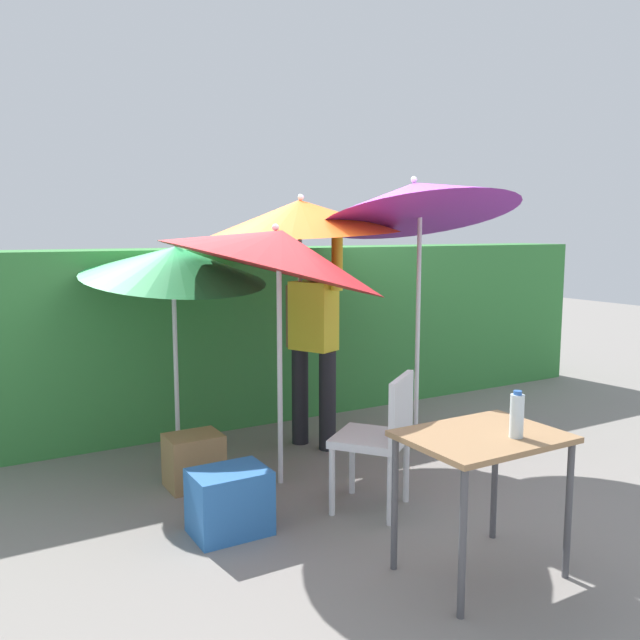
{
  "coord_description": "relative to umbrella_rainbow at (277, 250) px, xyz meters",
  "views": [
    {
      "loc": [
        -2.55,
        -4.09,
        1.79
      ],
      "look_at": [
        0.0,
        0.3,
        1.1
      ],
      "focal_mm": 36.97,
      "sensor_mm": 36.0,
      "label": 1
    }
  ],
  "objects": [
    {
      "name": "ground_plane",
      "position": [
        0.52,
        0.01,
        -1.66
      ],
      "size": [
        24.0,
        24.0,
        0.0
      ],
      "primitive_type": "plane",
      "color": "gray"
    },
    {
      "name": "hedge_row",
      "position": [
        0.52,
        1.66,
        -0.84
      ],
      "size": [
        8.0,
        0.7,
        1.63
      ],
      "primitive_type": "cube",
      "color": "#38843D",
      "rests_on": "ground_plane"
    },
    {
      "name": "umbrella_rainbow",
      "position": [
        0.0,
        0.0,
        0.0
      ],
      "size": [
        1.63,
        1.6,
        2.03
      ],
      "color": "silver",
      "rests_on": "ground_plane"
    },
    {
      "name": "umbrella_orange",
      "position": [
        1.26,
        0.07,
        0.37
      ],
      "size": [
        1.57,
        1.59,
        2.36
      ],
      "color": "silver",
      "rests_on": "ground_plane"
    },
    {
      "name": "umbrella_yellow",
      "position": [
        -0.44,
        0.9,
        -0.11
      ],
      "size": [
        1.44,
        1.45,
        1.78
      ],
      "color": "silver",
      "rests_on": "ground_plane"
    },
    {
      "name": "umbrella_navy",
      "position": [
        0.53,
        0.64,
        0.24
      ],
      "size": [
        1.62,
        1.61,
        2.08
      ],
      "color": "silver",
      "rests_on": "ground_plane"
    },
    {
      "name": "person_vendor",
      "position": [
        0.6,
        0.55,
        -0.72
      ],
      "size": [
        0.35,
        0.54,
        1.88
      ],
      "color": "black",
      "rests_on": "ground_plane"
    },
    {
      "name": "chair_plastic",
      "position": [
        0.34,
        -0.77,
        -1.14
      ],
      "size": [
        0.62,
        0.62,
        0.89
      ],
      "color": "silver",
      "rests_on": "ground_plane"
    },
    {
      "name": "cooler_box",
      "position": [
        -0.62,
        -0.59,
        -1.46
      ],
      "size": [
        0.45,
        0.34,
        0.39
      ],
      "primitive_type": "cube",
      "color": "#2D6BB7",
      "rests_on": "ground_plane"
    },
    {
      "name": "crate_cardboard",
      "position": [
        -0.56,
        0.21,
        -1.47
      ],
      "size": [
        0.38,
        0.3,
        0.37
      ],
      "primitive_type": "cube",
      "color": "#9E7A4C",
      "rests_on": "ground_plane"
    },
    {
      "name": "folding_table",
      "position": [
        0.33,
        -1.68,
        -0.99
      ],
      "size": [
        0.8,
        0.6,
        0.76
      ],
      "color": "#4C4C51",
      "rests_on": "ground_plane"
    },
    {
      "name": "bottle_water",
      "position": [
        0.43,
        -1.81,
        -0.78
      ],
      "size": [
        0.07,
        0.07,
        0.24
      ],
      "color": "silver",
      "rests_on": "folding_table"
    }
  ]
}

